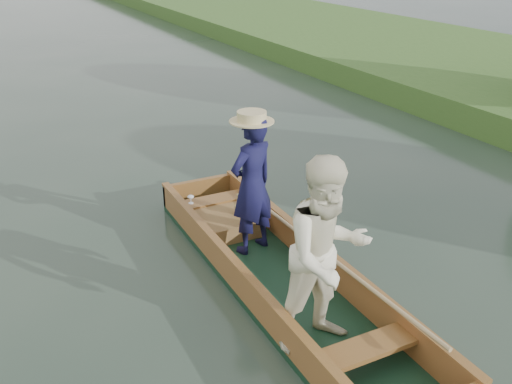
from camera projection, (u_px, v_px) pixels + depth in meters
name	position (u px, v px, depth m)	size (l,w,h in m)	color
ground	(279.00, 287.00, 6.53)	(120.00, 120.00, 0.00)	#283D30
punt	(288.00, 244.00, 6.01)	(1.15, 5.00, 1.98)	#13331F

